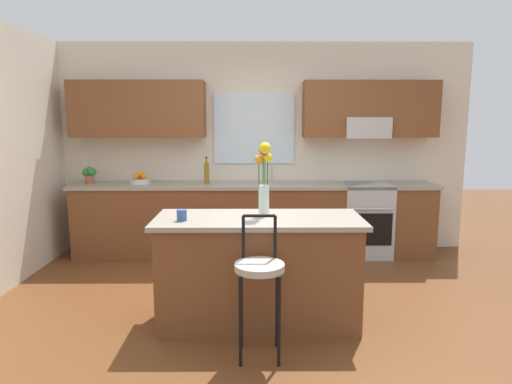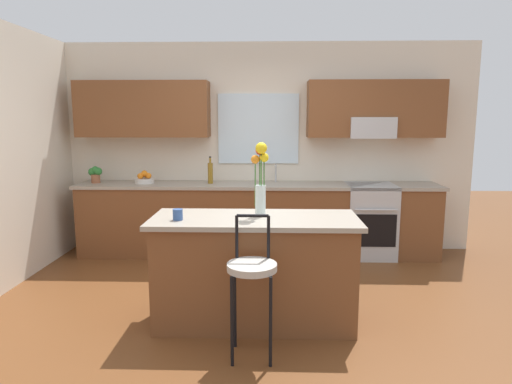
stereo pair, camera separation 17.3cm
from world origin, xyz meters
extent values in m
plane|color=brown|center=(0.00, 0.00, 0.00)|extent=(14.00, 14.00, 0.00)
cube|color=beige|center=(0.00, 2.06, 1.35)|extent=(5.60, 0.12, 2.70)
cube|color=brown|center=(-1.46, 1.83, 1.85)|extent=(1.68, 0.34, 0.70)
cube|color=brown|center=(1.46, 1.83, 1.85)|extent=(1.68, 0.34, 0.70)
cube|color=silver|center=(0.00, 1.99, 1.60)|extent=(1.05, 0.03, 0.90)
cube|color=#B7BABC|center=(1.42, 1.80, 1.62)|extent=(0.56, 0.36, 0.26)
cube|color=brown|center=(0.00, 1.70, 0.44)|extent=(4.50, 0.60, 0.88)
cube|color=#9E9384|center=(0.00, 1.70, 0.90)|extent=(4.56, 0.64, 0.04)
cube|color=#B7BABC|center=(0.23, 1.70, 0.85)|extent=(0.54, 0.38, 0.11)
cylinder|color=#B7BABC|center=(0.23, 1.86, 1.03)|extent=(0.02, 0.02, 0.22)
cylinder|color=#B7BABC|center=(0.23, 1.80, 1.14)|extent=(0.02, 0.12, 0.02)
cube|color=#B7BABC|center=(1.42, 1.68, 0.46)|extent=(0.60, 0.60, 0.92)
cube|color=black|center=(1.42, 1.38, 0.40)|extent=(0.52, 0.02, 0.40)
cylinder|color=#B7BABC|center=(1.42, 1.35, 0.66)|extent=(0.50, 0.02, 0.02)
cube|color=brown|center=(0.03, -0.27, 0.44)|extent=(1.65, 0.64, 0.88)
cube|color=#9E9384|center=(0.03, -0.27, 0.90)|extent=(1.73, 0.72, 0.04)
cylinder|color=black|center=(-0.11, -0.98, 0.33)|extent=(0.02, 0.02, 0.66)
cylinder|color=black|center=(0.16, -0.98, 0.33)|extent=(0.02, 0.02, 0.66)
cylinder|color=black|center=(-0.11, -0.71, 0.33)|extent=(0.02, 0.02, 0.66)
cylinder|color=black|center=(0.16, -0.71, 0.33)|extent=(0.02, 0.02, 0.66)
cylinder|color=#B2ADA3|center=(0.03, -0.85, 0.69)|extent=(0.36, 0.36, 0.05)
cylinder|color=black|center=(-0.09, -0.71, 0.87)|extent=(0.02, 0.02, 0.32)
cylinder|color=black|center=(0.15, -0.71, 0.87)|extent=(0.02, 0.02, 0.32)
cylinder|color=black|center=(0.03, -0.71, 1.03)|extent=(0.23, 0.02, 0.02)
cylinder|color=silver|center=(0.07, -0.20, 1.05)|extent=(0.09, 0.09, 0.26)
cylinder|color=#3D722D|center=(0.10, -0.20, 1.21)|extent=(0.01, 0.01, 0.42)
sphere|color=yellow|center=(0.10, -0.20, 1.41)|extent=(0.08, 0.08, 0.08)
cylinder|color=#3D722D|center=(0.07, -0.18, 1.23)|extent=(0.01, 0.01, 0.47)
sphere|color=red|center=(0.07, -0.18, 1.47)|extent=(0.07, 0.07, 0.07)
cylinder|color=#3D722D|center=(0.03, -0.20, 1.20)|extent=(0.01, 0.01, 0.40)
sphere|color=orange|center=(0.03, -0.20, 1.40)|extent=(0.07, 0.07, 0.07)
cylinder|color=#3D722D|center=(0.08, -0.23, 1.25)|extent=(0.01, 0.01, 0.49)
sphere|color=yellow|center=(0.08, -0.23, 1.49)|extent=(0.10, 0.10, 0.10)
cylinder|color=#33518C|center=(-0.59, -0.39, 0.97)|extent=(0.08, 0.08, 0.09)
cylinder|color=silver|center=(-1.44, 1.70, 0.95)|extent=(0.24, 0.24, 0.06)
sphere|color=orange|center=(-1.39, 1.70, 1.01)|extent=(0.07, 0.07, 0.07)
sphere|color=orange|center=(-1.43, 1.75, 1.01)|extent=(0.07, 0.07, 0.07)
sphere|color=orange|center=(-1.49, 1.73, 1.01)|extent=(0.07, 0.07, 0.07)
sphere|color=orange|center=(-1.49, 1.67, 1.01)|extent=(0.07, 0.07, 0.07)
sphere|color=orange|center=(-1.44, 1.70, 1.04)|extent=(0.08, 0.08, 0.08)
cylinder|color=olive|center=(-0.60, 1.70, 1.05)|extent=(0.06, 0.06, 0.26)
cylinder|color=olive|center=(-0.60, 1.70, 1.21)|extent=(0.03, 0.03, 0.07)
cylinder|color=black|center=(-0.60, 1.70, 1.25)|extent=(0.03, 0.03, 0.02)
cylinder|color=#9E5B3D|center=(-2.07, 1.70, 0.98)|extent=(0.11, 0.11, 0.11)
sphere|color=#2D7A33|center=(-2.07, 1.70, 1.09)|extent=(0.09, 0.09, 0.09)
sphere|color=#2D7A33|center=(-2.11, 1.71, 1.06)|extent=(0.11, 0.11, 0.11)
sphere|color=#2D7A33|center=(-2.03, 1.69, 1.07)|extent=(0.10, 0.10, 0.10)
camera|label=1|loc=(-0.02, -3.92, 1.73)|focal=31.50mm
camera|label=2|loc=(0.15, -3.92, 1.73)|focal=31.50mm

